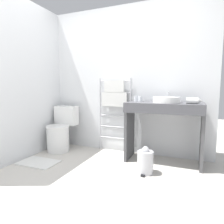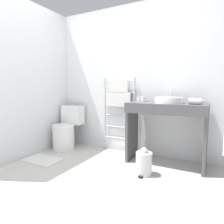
% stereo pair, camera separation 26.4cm
% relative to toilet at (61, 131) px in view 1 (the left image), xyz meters
% --- Properties ---
extents(ground_plane, '(12.00, 12.00, 0.00)m').
position_rel_toilet_xyz_m(ground_plane, '(1.03, -1.15, -0.33)').
color(ground_plane, beige).
extents(wall_back, '(2.79, 0.12, 2.37)m').
position_rel_toilet_xyz_m(wall_back, '(1.03, 0.41, 0.86)').
color(wall_back, silver).
rests_on(wall_back, ground_plane).
extents(wall_side, '(0.12, 2.22, 2.37)m').
position_rel_toilet_xyz_m(wall_side, '(-0.31, -0.40, 0.86)').
color(wall_side, silver).
rests_on(wall_side, ground_plane).
extents(toilet, '(0.40, 0.54, 0.76)m').
position_rel_toilet_xyz_m(toilet, '(0.00, 0.00, 0.00)').
color(toilet, white).
rests_on(toilet, ground_plane).
extents(towel_radiator, '(0.57, 0.06, 1.23)m').
position_rel_toilet_xyz_m(towel_radiator, '(0.87, 0.30, 0.54)').
color(towel_radiator, silver).
rests_on(towel_radiator, ground_plane).
extents(vanity_counter, '(1.05, 0.49, 0.87)m').
position_rel_toilet_xyz_m(vanity_counter, '(1.71, 0.07, 0.27)').
color(vanity_counter, '#4C4C51').
rests_on(vanity_counter, ground_plane).
extents(sink_basin, '(0.37, 0.37, 0.08)m').
position_rel_toilet_xyz_m(sink_basin, '(1.74, 0.07, 0.58)').
color(sink_basin, white).
rests_on(sink_basin, vanity_counter).
extents(faucet, '(0.02, 0.10, 0.14)m').
position_rel_toilet_xyz_m(faucet, '(1.74, 0.27, 0.63)').
color(faucet, silver).
rests_on(faucet, vanity_counter).
extents(cup_near_wall, '(0.07, 0.07, 0.08)m').
position_rel_toilet_xyz_m(cup_near_wall, '(1.27, 0.23, 0.58)').
color(cup_near_wall, white).
rests_on(cup_near_wall, vanity_counter).
extents(cup_near_edge, '(0.07, 0.07, 0.08)m').
position_rel_toilet_xyz_m(cup_near_edge, '(1.34, 0.20, 0.58)').
color(cup_near_edge, white).
rests_on(cup_near_edge, vanity_counter).
extents(hair_dryer, '(0.20, 0.17, 0.08)m').
position_rel_toilet_xyz_m(hair_dryer, '(2.09, 0.03, 0.58)').
color(hair_dryer, white).
rests_on(hair_dryer, vanity_counter).
extents(trash_bin, '(0.20, 0.23, 0.35)m').
position_rel_toilet_xyz_m(trash_bin, '(1.56, -0.38, -0.18)').
color(trash_bin, silver).
rests_on(trash_bin, ground_plane).
extents(bath_mat, '(0.56, 0.36, 0.01)m').
position_rel_toilet_xyz_m(bath_mat, '(0.06, -0.62, -0.32)').
color(bath_mat, silver).
rests_on(bath_mat, ground_plane).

